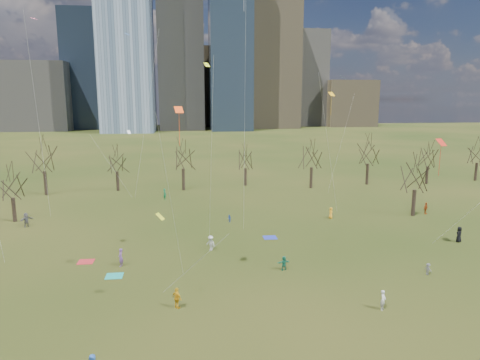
{
  "coord_description": "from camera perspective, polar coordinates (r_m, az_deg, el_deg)",
  "views": [
    {
      "loc": [
        -6.36,
        -38.23,
        16.57
      ],
      "look_at": [
        0.0,
        12.0,
        7.0
      ],
      "focal_mm": 32.0,
      "sensor_mm": 36.0,
      "label": 1
    }
  ],
  "objects": [
    {
      "name": "person_3",
      "position": [
        45.52,
        23.77,
        -10.81
      ],
      "size": [
        0.71,
        0.87,
        1.17
      ],
      "primitive_type": "imported",
      "rotation": [
        0.0,
        0.0,
        2.01
      ],
      "color": "#5C5C60",
      "rests_on": "ground"
    },
    {
      "name": "person_9",
      "position": [
        48.17,
        -3.94,
        -8.38
      ],
      "size": [
        1.23,
        1.2,
        1.69
      ],
      "primitive_type": "imported",
      "rotation": [
        0.0,
        0.0,
        5.54
      ],
      "color": "silver",
      "rests_on": "ground"
    },
    {
      "name": "person_12",
      "position": [
        61.83,
        12.01,
        -4.31
      ],
      "size": [
        0.79,
        0.92,
        1.6
      ],
      "primitive_type": "imported",
      "rotation": [
        0.0,
        0.0,
        1.14
      ],
      "color": "orange",
      "rests_on": "ground"
    },
    {
      "name": "blanket_navy",
      "position": [
        52.64,
        4.02,
        -7.65
      ],
      "size": [
        1.6,
        1.5,
        0.03
      ],
      "primitive_type": "cube",
      "color": "#2331A4",
      "rests_on": "ground"
    },
    {
      "name": "blanket_crimson",
      "position": [
        47.84,
        -19.86,
        -10.21
      ],
      "size": [
        1.6,
        1.5,
        0.03
      ],
      "primitive_type": "cube",
      "color": "#B22328",
      "rests_on": "ground"
    },
    {
      "name": "person_6",
      "position": [
        56.9,
        27.19,
        -6.47
      ],
      "size": [
        1.08,
        1.05,
        1.87
      ],
      "primitive_type": "imported",
      "rotation": [
        0.0,
        0.0,
        3.86
      ],
      "color": "black",
      "rests_on": "ground"
    },
    {
      "name": "person_10",
      "position": [
        68.42,
        23.52,
        -3.47
      ],
      "size": [
        1.08,
        0.93,
        1.74
      ],
      "primitive_type": "imported",
      "rotation": [
        0.0,
        0.0,
        0.6
      ],
      "color": "#B84A1A",
      "rests_on": "ground"
    },
    {
      "name": "ground",
      "position": [
        42.15,
        2.1,
        -12.45
      ],
      "size": [
        500.0,
        500.0,
        0.0
      ],
      "primitive_type": "plane",
      "color": "black",
      "rests_on": "ground"
    },
    {
      "name": "person_7",
      "position": [
        45.34,
        -15.62,
        -9.9
      ],
      "size": [
        0.55,
        0.74,
        1.85
      ],
      "primitive_type": "imported",
      "rotation": [
        0.0,
        0.0,
        4.53
      ],
      "color": "#774B96",
      "rests_on": "ground"
    },
    {
      "name": "bare_tree_row",
      "position": [
        76.44,
        -2.44,
        2.83
      ],
      "size": [
        113.04,
        29.8,
        9.5
      ],
      "color": "black",
      "rests_on": "ground"
    },
    {
      "name": "blanket_teal",
      "position": [
        43.42,
        -16.42,
        -12.17
      ],
      "size": [
        1.6,
        1.5,
        0.03
      ],
      "primitive_type": "cube",
      "color": "teal",
      "rests_on": "ground"
    },
    {
      "name": "person_8",
      "position": [
        58.72,
        -1.43,
        -5.17
      ],
      "size": [
        0.54,
        0.61,
        1.03
      ],
      "primitive_type": "imported",
      "rotation": [
        0.0,
        0.0,
        5.09
      ],
      "color": "#2545A3",
      "rests_on": "ground"
    },
    {
      "name": "person_1",
      "position": [
        37.22,
        18.54,
        -14.93
      ],
      "size": [
        0.69,
        0.71,
        1.64
      ],
      "primitive_type": "imported",
      "rotation": [
        0.0,
        0.0,
        0.85
      ],
      "color": "silver",
      "rests_on": "ground"
    },
    {
      "name": "person_13",
      "position": [
        72.83,
        -10.0,
        -1.86
      ],
      "size": [
        0.72,
        0.81,
        1.87
      ],
      "primitive_type": "imported",
      "rotation": [
        0.0,
        0.0,
        2.07
      ],
      "color": "#1B7C49",
      "rests_on": "ground"
    },
    {
      "name": "person_4",
      "position": [
        35.92,
        -8.4,
        -15.32
      ],
      "size": [
        1.01,
        1.05,
        1.76
      ],
      "primitive_type": "imported",
      "rotation": [
        0.0,
        0.0,
        2.31
      ],
      "color": "gold",
      "rests_on": "ground"
    },
    {
      "name": "downtown_skyline",
      "position": [
        249.92,
        -6.53,
        15.79
      ],
      "size": [
        212.5,
        78.0,
        118.0
      ],
      "color": "slate",
      "rests_on": "ground"
    },
    {
      "name": "person_5",
      "position": [
        43.05,
        5.88,
        -10.97
      ],
      "size": [
        1.39,
        0.72,
        1.43
      ],
      "primitive_type": "imported",
      "rotation": [
        0.0,
        0.0,
        3.38
      ],
      "color": "#197156",
      "rests_on": "ground"
    },
    {
      "name": "person_11",
      "position": [
        63.17,
        -26.6,
        -4.77
      ],
      "size": [
        1.61,
        1.69,
        1.91
      ],
      "primitive_type": "imported",
      "rotation": [
        0.0,
        0.0,
        0.83
      ],
      "color": "#5B595E",
      "rests_on": "ground"
    },
    {
      "name": "kites_airborne",
      "position": [
        48.4,
        -1.84,
        5.59
      ],
      "size": [
        47.21,
        40.4,
        27.09
      ],
      "color": "#FF5015",
      "rests_on": "ground"
    }
  ]
}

